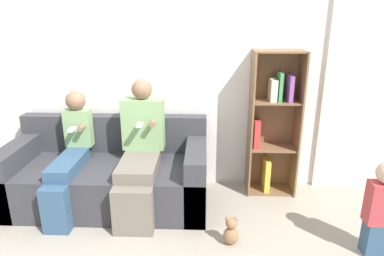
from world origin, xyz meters
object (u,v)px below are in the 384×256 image
child_seated (69,154)px  couch (109,177)px  adult_seated (140,148)px  bookshelf (272,124)px  toddler_standing (381,207)px  teddy_bear (231,231)px

child_seated → couch: bearing=19.2°
child_seated → adult_seated: bearing=2.8°
couch → adult_seated: size_ratio=1.57×
child_seated → bookshelf: bookshelf is taller
couch → toddler_standing: (2.28, -0.71, 0.14)m
adult_seated → bookshelf: bearing=17.3°
couch → adult_seated: bearing=-13.3°
adult_seated → toddler_standing: bearing=-17.9°
adult_seated → child_seated: (-0.66, -0.03, -0.06)m
adult_seated → toddler_standing: 2.05m
child_seated → toddler_standing: 2.67m
adult_seated → bookshelf: bookshelf is taller
toddler_standing → bookshelf: bearing=122.4°
child_seated → toddler_standing: size_ratio=1.40×
adult_seated → teddy_bear: bearing=-34.2°
toddler_standing → teddy_bear: size_ratio=3.04×
toddler_standing → adult_seated: bearing=162.1°
couch → toddler_standing: size_ratio=2.46×
adult_seated → toddler_standing: size_ratio=1.56×
teddy_bear → toddler_standing: bearing=-3.3°
bookshelf → teddy_bear: size_ratio=5.76×
couch → toddler_standing: couch is taller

